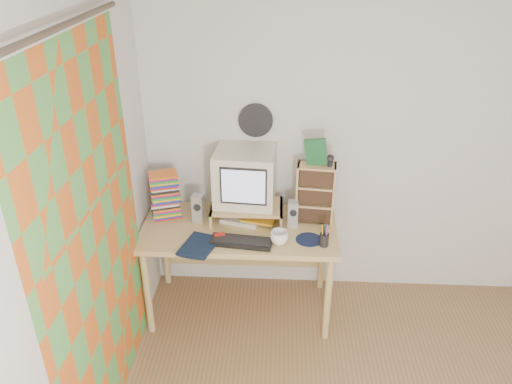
# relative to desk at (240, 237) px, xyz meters

# --- Properties ---
(back_wall) EXTENTS (3.50, 0.00, 3.50)m
(back_wall) POSITION_rel_desk_xyz_m (1.03, 0.31, 0.63)
(back_wall) COLOR silver
(back_wall) RESTS_ON floor
(left_wall) EXTENTS (0.00, 3.50, 3.50)m
(left_wall) POSITION_rel_desk_xyz_m (-0.72, -1.44, 0.63)
(left_wall) COLOR silver
(left_wall) RESTS_ON floor
(curtain) EXTENTS (0.00, 2.20, 2.20)m
(curtain) POSITION_rel_desk_xyz_m (-0.68, -0.96, 0.53)
(curtain) COLOR #C75A1C
(curtain) RESTS_ON left_wall
(wall_disc) EXTENTS (0.25, 0.02, 0.25)m
(wall_disc) POSITION_rel_desk_xyz_m (0.10, 0.29, 0.81)
(wall_disc) COLOR black
(wall_disc) RESTS_ON back_wall
(desk) EXTENTS (1.40, 0.70, 0.75)m
(desk) POSITION_rel_desk_xyz_m (0.00, 0.00, 0.00)
(desk) COLOR tan
(desk) RESTS_ON floor
(monitor_riser) EXTENTS (0.52, 0.30, 0.12)m
(monitor_riser) POSITION_rel_desk_xyz_m (0.05, 0.04, 0.23)
(monitor_riser) COLOR tan
(monitor_riser) RESTS_ON desk
(crt_monitor) EXTENTS (0.45, 0.45, 0.40)m
(crt_monitor) POSITION_rel_desk_xyz_m (0.03, 0.09, 0.45)
(crt_monitor) COLOR beige
(crt_monitor) RESTS_ON monitor_riser
(speaker_left) EXTENTS (0.09, 0.09, 0.21)m
(speaker_left) POSITION_rel_desk_xyz_m (-0.30, -0.00, 0.24)
(speaker_left) COLOR #A4A4A9
(speaker_left) RESTS_ON desk
(speaker_right) EXTENTS (0.08, 0.08, 0.20)m
(speaker_right) POSITION_rel_desk_xyz_m (0.38, -0.03, 0.23)
(speaker_right) COLOR #A4A4A9
(speaker_right) RESTS_ON desk
(keyboard) EXTENTS (0.43, 0.19, 0.03)m
(keyboard) POSITION_rel_desk_xyz_m (0.03, -0.28, 0.15)
(keyboard) COLOR black
(keyboard) RESTS_ON desk
(dvd_stack) EXTENTS (0.24, 0.20, 0.29)m
(dvd_stack) POSITION_rel_desk_xyz_m (-0.55, 0.06, 0.28)
(dvd_stack) COLOR brown
(dvd_stack) RESTS_ON desk
(cd_rack) EXTENTS (0.28, 0.17, 0.45)m
(cd_rack) POSITION_rel_desk_xyz_m (0.54, 0.05, 0.36)
(cd_rack) COLOR tan
(cd_rack) RESTS_ON desk
(mug) EXTENTS (0.15, 0.15, 0.10)m
(mug) POSITION_rel_desk_xyz_m (0.29, -0.27, 0.18)
(mug) COLOR white
(mug) RESTS_ON desk
(diary) EXTENTS (0.30, 0.26, 0.05)m
(diary) POSITION_rel_desk_xyz_m (-0.35, -0.32, 0.16)
(diary) COLOR black
(diary) RESTS_ON desk
(mousepad) EXTENTS (0.23, 0.23, 0.00)m
(mousepad) POSITION_rel_desk_xyz_m (0.49, -0.21, 0.14)
(mousepad) COLOR #0F1634
(mousepad) RESTS_ON desk
(pen_cup) EXTENTS (0.06, 0.06, 0.13)m
(pen_cup) POSITION_rel_desk_xyz_m (0.59, -0.28, 0.20)
(pen_cup) COLOR black
(pen_cup) RESTS_ON desk
(papers) EXTENTS (0.32, 0.27, 0.04)m
(papers) POSITION_rel_desk_xyz_m (0.06, 0.03, 0.15)
(papers) COLOR silver
(papers) RESTS_ON desk
(red_box) EXTENTS (0.08, 0.06, 0.04)m
(red_box) POSITION_rel_desk_xyz_m (-0.12, -0.23, 0.15)
(red_box) COLOR #B32013
(red_box) RESTS_ON desk
(game_box) EXTENTS (0.15, 0.05, 0.19)m
(game_box) POSITION_rel_desk_xyz_m (0.53, 0.05, 0.68)
(game_box) COLOR #18552B
(game_box) RESTS_ON cd_rack
(webcam) EXTENTS (0.06, 0.06, 0.09)m
(webcam) POSITION_rel_desk_xyz_m (0.63, 0.03, 0.63)
(webcam) COLOR black
(webcam) RESTS_ON cd_rack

